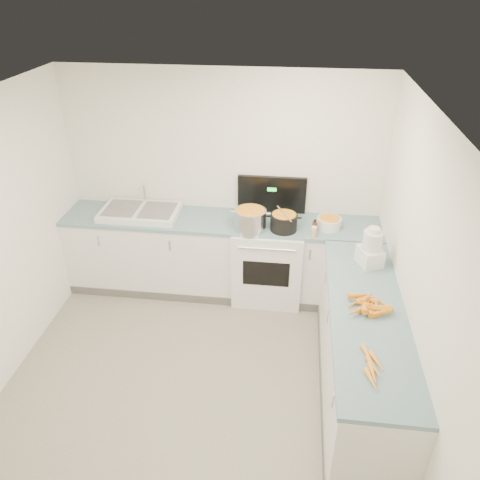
# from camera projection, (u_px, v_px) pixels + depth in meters

# --- Properties ---
(floor) EXTENTS (3.50, 4.00, 0.00)m
(floor) POSITION_uv_depth(u_px,v_px,m) (192.00, 401.00, 4.16)
(floor) COLOR gray
(floor) RESTS_ON ground
(ceiling) EXTENTS (3.50, 4.00, 0.00)m
(ceiling) POSITION_uv_depth(u_px,v_px,m) (170.00, 125.00, 2.90)
(ceiling) COLOR white
(ceiling) RESTS_ON ground
(wall_back) EXTENTS (3.50, 0.00, 2.50)m
(wall_back) POSITION_uv_depth(u_px,v_px,m) (223.00, 183.00, 5.24)
(wall_back) COLOR white
(wall_back) RESTS_ON ground
(wall_right) EXTENTS (0.00, 4.00, 2.50)m
(wall_right) POSITION_uv_depth(u_px,v_px,m) (422.00, 306.00, 3.35)
(wall_right) COLOR white
(wall_right) RESTS_ON ground
(counter_back) EXTENTS (3.50, 0.62, 0.94)m
(counter_back) POSITION_uv_depth(u_px,v_px,m) (221.00, 256.00, 5.38)
(counter_back) COLOR white
(counter_back) RESTS_ON ground
(counter_right) EXTENTS (0.62, 2.20, 0.94)m
(counter_right) POSITION_uv_depth(u_px,v_px,m) (361.00, 353.00, 4.03)
(counter_right) COLOR white
(counter_right) RESTS_ON ground
(stove) EXTENTS (0.76, 0.65, 1.36)m
(stove) POSITION_uv_depth(u_px,v_px,m) (268.00, 259.00, 5.31)
(stove) COLOR white
(stove) RESTS_ON ground
(sink) EXTENTS (0.86, 0.52, 0.31)m
(sink) POSITION_uv_depth(u_px,v_px,m) (140.00, 212.00, 5.22)
(sink) COLOR white
(sink) RESTS_ON counter_back
(steel_pot) EXTENTS (0.36, 0.36, 0.24)m
(steel_pot) POSITION_uv_depth(u_px,v_px,m) (250.00, 220.00, 4.91)
(steel_pot) COLOR silver
(steel_pot) RESTS_ON stove
(black_pot) EXTENTS (0.32, 0.32, 0.20)m
(black_pot) POSITION_uv_depth(u_px,v_px,m) (284.00, 223.00, 4.90)
(black_pot) COLOR black
(black_pot) RESTS_ON stove
(wooden_spoon) EXTENTS (0.17, 0.34, 0.02)m
(wooden_spoon) POSITION_uv_depth(u_px,v_px,m) (284.00, 214.00, 4.85)
(wooden_spoon) COLOR #AD7A47
(wooden_spoon) RESTS_ON black_pot
(mixing_bowl) EXTENTS (0.27, 0.27, 0.12)m
(mixing_bowl) POSITION_uv_depth(u_px,v_px,m) (329.00, 223.00, 4.95)
(mixing_bowl) COLOR white
(mixing_bowl) RESTS_ON counter_back
(extract_bottle) EXTENTS (0.05, 0.05, 0.13)m
(extract_bottle) POSITION_uv_depth(u_px,v_px,m) (314.00, 227.00, 4.87)
(extract_bottle) COLOR #593319
(extract_bottle) RESTS_ON counter_back
(spice_jar) EXTENTS (0.06, 0.06, 0.10)m
(spice_jar) POSITION_uv_depth(u_px,v_px,m) (314.00, 233.00, 4.79)
(spice_jar) COLOR #E5B266
(spice_jar) RESTS_ON counter_back
(food_processor) EXTENTS (0.26, 0.28, 0.39)m
(food_processor) POSITION_uv_depth(u_px,v_px,m) (371.00, 249.00, 4.29)
(food_processor) COLOR white
(food_processor) RESTS_ON counter_right
(carrot_pile) EXTENTS (0.39, 0.33, 0.09)m
(carrot_pile) POSITION_uv_depth(u_px,v_px,m) (369.00, 305.00, 3.79)
(carrot_pile) COLOR orange
(carrot_pile) RESTS_ON counter_right
(peeled_carrots) EXTENTS (0.15, 0.43, 0.04)m
(peeled_carrots) POSITION_uv_depth(u_px,v_px,m) (372.00, 367.00, 3.23)
(peeled_carrots) COLOR orange
(peeled_carrots) RESTS_ON counter_right
(peelings) EXTENTS (0.21, 0.27, 0.01)m
(peelings) POSITION_uv_depth(u_px,v_px,m) (125.00, 208.00, 5.22)
(peelings) COLOR tan
(peelings) RESTS_ON sink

